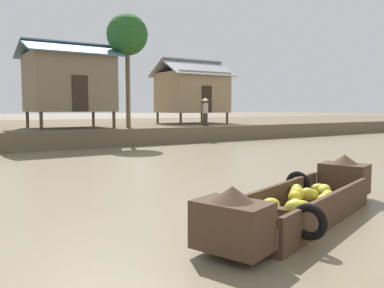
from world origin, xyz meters
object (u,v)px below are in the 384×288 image
palm_tree_near (127,36)px  vendor_person (205,110)px  stilt_house_mid_right (69,82)px  banana_boat (302,201)px  stilt_house_right (192,92)px

palm_tree_near → vendor_person: size_ratio=3.69×
stilt_house_mid_right → vendor_person: stilt_house_mid_right is taller
banana_boat → vendor_person: size_ratio=3.12×
stilt_house_mid_right → stilt_house_right: (9.32, 2.30, -0.23)m
banana_boat → stilt_house_mid_right: (1.04, 16.92, 2.99)m
stilt_house_right → vendor_person: bearing=-113.5°
banana_boat → stilt_house_mid_right: bearing=86.5°
stilt_house_mid_right → stilt_house_right: 9.60m
stilt_house_right → palm_tree_near: size_ratio=0.80×
stilt_house_right → vendor_person: (-1.85, -4.24, -1.28)m
stilt_house_right → palm_tree_near: palm_tree_near is taller
stilt_house_right → palm_tree_near: 7.81m
banana_boat → stilt_house_mid_right: size_ratio=1.08×
stilt_house_right → vendor_person: size_ratio=2.97×
vendor_person → stilt_house_mid_right: bearing=165.4°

